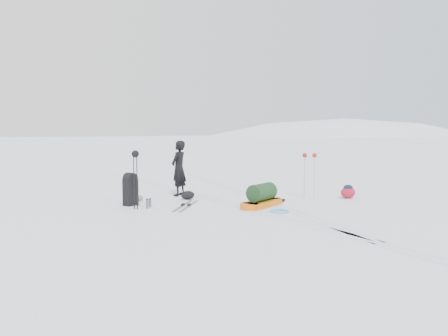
{
  "coord_description": "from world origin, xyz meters",
  "views": [
    {
      "loc": [
        -5.53,
        -10.18,
        2.0
      ],
      "look_at": [
        -0.07,
        -0.04,
        0.95
      ],
      "focal_mm": 35.0,
      "sensor_mm": 36.0,
      "label": 1
    }
  ],
  "objects": [
    {
      "name": "ground",
      "position": [
        0.0,
        0.0,
        0.0
      ],
      "size": [
        200.0,
        200.0,
        0.0
      ],
      "primitive_type": "plane",
      "color": "white",
      "rests_on": "ground"
    },
    {
      "name": "ski_tracks",
      "position": [
        0.61,
        0.88,
        0.0
      ],
      "size": [
        3.38,
        17.97,
        0.01
      ],
      "color": "silver",
      "rests_on": "ground"
    },
    {
      "name": "skier",
      "position": [
        -0.62,
        1.77,
        0.82
      ],
      "size": [
        0.71,
        0.68,
        1.64
      ],
      "primitive_type": "imported",
      "rotation": [
        0.0,
        0.0,
        3.82
      ],
      "color": "black",
      "rests_on": "ground"
    },
    {
      "name": "pulk_sled",
      "position": [
        0.56,
        -0.91,
        0.23
      ],
      "size": [
        1.59,
        1.04,
        0.59
      ],
      "rotation": [
        0.0,
        0.0,
        0.42
      ],
      "color": "#C7660B",
      "rests_on": "ground"
    },
    {
      "name": "expedition_rucksack",
      "position": [
        -2.32,
        0.9,
        0.4
      ],
      "size": [
        0.72,
        0.86,
        0.86
      ],
      "rotation": [
        0.0,
        0.0,
        0.44
      ],
      "color": "black",
      "rests_on": "ground"
    },
    {
      "name": "ski_poles_black",
      "position": [
        -2.39,
        0.25,
        1.2
      ],
      "size": [
        0.18,
        0.18,
        1.46
      ],
      "rotation": [
        0.0,
        0.0,
        0.05
      ],
      "color": "black",
      "rests_on": "ground"
    },
    {
      "name": "ski_poles_silver",
      "position": [
        2.44,
        -0.49,
        1.09
      ],
      "size": [
        0.39,
        0.24,
        1.3
      ],
      "rotation": [
        0.0,
        0.0,
        -0.23
      ],
      "color": "#AFB1B6",
      "rests_on": "ground"
    },
    {
      "name": "touring_skis_grey",
      "position": [
        -1.13,
        0.07,
        0.01
      ],
      "size": [
        1.26,
        1.48,
        0.06
      ],
      "rotation": [
        0.0,
        0.0,
        0.89
      ],
      "color": "gray",
      "rests_on": "ground"
    },
    {
      "name": "touring_skis_white",
      "position": [
        1.41,
        -0.57,
        0.02
      ],
      "size": [
        1.47,
        1.55,
        0.07
      ],
      "rotation": [
        0.0,
        0.0,
        -0.82
      ],
      "color": "white",
      "rests_on": "ground"
    },
    {
      "name": "rope_coil",
      "position": [
        0.51,
        -1.74,
        0.03
      ],
      "size": [
        0.6,
        0.6,
        0.06
      ],
      "rotation": [
        0.0,
        0.0,
        0.38
      ],
      "color": "#5EADE5",
      "rests_on": "ground"
    },
    {
      "name": "small_daypack",
      "position": [
        3.47,
        -0.96,
        0.19
      ],
      "size": [
        0.49,
        0.38,
        0.39
      ],
      "rotation": [
        0.0,
        0.0,
        -0.1
      ],
      "color": "maroon",
      "rests_on": "ground"
    },
    {
      "name": "thermos_pair",
      "position": [
        -2.06,
        0.27,
        0.12
      ],
      "size": [
        0.19,
        0.21,
        0.25
      ],
      "rotation": [
        0.0,
        0.0,
        0.09
      ],
      "color": "slate",
      "rests_on": "ground"
    },
    {
      "name": "stuff_sack",
      "position": [
        -0.66,
        1.02,
        0.12
      ],
      "size": [
        0.42,
        0.34,
        0.24
      ],
      "rotation": [
        0.0,
        0.0,
        0.13
      ],
      "color": "black",
      "rests_on": "ground"
    }
  ]
}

